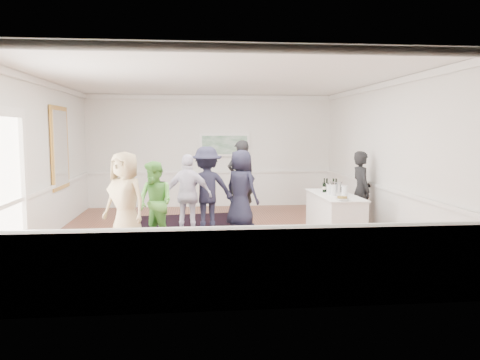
{
  "coord_description": "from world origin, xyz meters",
  "views": [
    {
      "loc": [
        -0.48,
        -9.47,
        2.18
      ],
      "look_at": [
        0.47,
        0.2,
        1.16
      ],
      "focal_mm": 35.0,
      "sensor_mm": 36.0,
      "label": 1
    }
  ],
  "objects": [
    {
      "name": "guest_green",
      "position": [
        -1.23,
        -0.48,
        0.8
      ],
      "size": [
        0.98,
        0.97,
        1.6
      ],
      "primitive_type": "imported",
      "rotation": [
        0.0,
        0.0,
        -0.74
      ],
      "color": "#60BE4C",
      "rests_on": "floor"
    },
    {
      "name": "landscape_painting",
      "position": [
        0.4,
        3.95,
        1.78
      ],
      "size": [
        1.44,
        0.06,
        0.66
      ],
      "color": "white",
      "rests_on": "wall_back"
    },
    {
      "name": "wainscoting",
      "position": [
        0.0,
        0.0,
        0.5
      ],
      "size": [
        7.0,
        8.0,
        1.0
      ],
      "primitive_type": null,
      "color": "white",
      "rests_on": "floor"
    },
    {
      "name": "ice_bucket",
      "position": [
        2.58,
        0.31,
        0.95
      ],
      "size": [
        0.26,
        0.26,
        0.24
      ],
      "primitive_type": "cylinder",
      "color": "silver",
      "rests_on": "serving_table"
    },
    {
      "name": "guest_dark_b",
      "position": [
        0.7,
        2.27,
        0.97
      ],
      "size": [
        0.81,
        0.64,
        1.95
      ],
      "primitive_type": "imported",
      "rotation": [
        0.0,
        0.0,
        3.41
      ],
      "color": "black",
      "rests_on": "floor"
    },
    {
      "name": "wall_back",
      "position": [
        0.0,
        4.0,
        1.6
      ],
      "size": [
        7.0,
        0.02,
        3.2
      ],
      "primitive_type": "cube",
      "color": "white",
      "rests_on": "floor"
    },
    {
      "name": "ceiling",
      "position": [
        0.0,
        0.0,
        3.2
      ],
      "size": [
        7.0,
        8.0,
        0.02
      ],
      "primitive_type": "cube",
      "color": "white",
      "rests_on": "wall_back"
    },
    {
      "name": "doorway",
      "position": [
        -3.45,
        -1.9,
        1.42
      ],
      "size": [
        0.1,
        1.78,
        2.56
      ],
      "color": "white",
      "rests_on": "wall_left"
    },
    {
      "name": "juice_pitchers",
      "position": [
        2.44,
        -0.1,
        0.96
      ],
      "size": [
        0.36,
        0.36,
        0.24
      ],
      "color": "#79A93C",
      "rests_on": "serving_table"
    },
    {
      "name": "wall_front",
      "position": [
        0.0,
        -4.0,
        1.6
      ],
      "size": [
        7.0,
        0.02,
        3.2
      ],
      "primitive_type": "cube",
      "color": "white",
      "rests_on": "floor"
    },
    {
      "name": "guest_tan",
      "position": [
        -1.73,
        -0.91,
        0.9
      ],
      "size": [
        1.05,
        0.97,
        1.81
      ],
      "primitive_type": "imported",
      "rotation": [
        0.0,
        0.0,
        -0.59
      ],
      "color": "tan",
      "rests_on": "floor"
    },
    {
      "name": "mirror",
      "position": [
        -3.45,
        1.3,
        1.8
      ],
      "size": [
        0.05,
        1.25,
        1.85
      ],
      "color": "gold",
      "rests_on": "wall_left"
    },
    {
      "name": "guest_navy",
      "position": [
        0.57,
        0.91,
        0.88
      ],
      "size": [
        0.99,
        1.01,
        1.76
      ],
      "primitive_type": "imported",
      "rotation": [
        0.0,
        0.0,
        2.32
      ],
      "color": "#1E1E32",
      "rests_on": "floor"
    },
    {
      "name": "area_rug",
      "position": [
        -0.55,
        0.73,
        0.01
      ],
      "size": [
        3.36,
        4.14,
        0.02
      ],
      "primitive_type": "cube",
      "rotation": [
        0.0,
        0.0,
        0.13
      ],
      "color": "black",
      "rests_on": "floor"
    },
    {
      "name": "serving_table",
      "position": [
        2.48,
        0.1,
        0.42
      ],
      "size": [
        0.79,
        2.07,
        0.84
      ],
      "color": "white",
      "rests_on": "floor"
    },
    {
      "name": "guest_dark_a",
      "position": [
        -0.21,
        0.7,
        0.92
      ],
      "size": [
        1.29,
        0.89,
        1.84
      ],
      "primitive_type": "imported",
      "rotation": [
        0.0,
        0.0,
        3.32
      ],
      "color": "#1E1E32",
      "rests_on": "floor"
    },
    {
      "name": "wine_bottles",
      "position": [
        2.51,
        0.53,
        0.99
      ],
      "size": [
        0.36,
        0.26,
        0.31
      ],
      "color": "black",
      "rests_on": "serving_table"
    },
    {
      "name": "guest_lilac",
      "position": [
        -0.6,
        0.25,
        0.85
      ],
      "size": [
        1.07,
        0.69,
        1.7
      ],
      "primitive_type": "imported",
      "rotation": [
        0.0,
        0.0,
        2.85
      ],
      "color": "silver",
      "rests_on": "floor"
    },
    {
      "name": "bartender",
      "position": [
        3.2,
        0.48,
        0.87
      ],
      "size": [
        0.44,
        0.65,
        1.74
      ],
      "primitive_type": "imported",
      "rotation": [
        0.0,
        0.0,
        1.6
      ],
      "color": "black",
      "rests_on": "floor"
    },
    {
      "name": "nut_bowl",
      "position": [
        2.37,
        -0.77,
        0.88
      ],
      "size": [
        0.26,
        0.26,
        0.08
      ],
      "color": "white",
      "rests_on": "serving_table"
    },
    {
      "name": "floor",
      "position": [
        0.0,
        0.0,
        0.0
      ],
      "size": [
        8.0,
        8.0,
        0.0
      ],
      "primitive_type": "plane",
      "color": "brown",
      "rests_on": "ground"
    },
    {
      "name": "wall_left",
      "position": [
        -3.5,
        0.0,
        1.6
      ],
      "size": [
        0.02,
        8.0,
        3.2
      ],
      "primitive_type": "cube",
      "color": "white",
      "rests_on": "floor"
    },
    {
      "name": "wall_right",
      "position": [
        3.5,
        0.0,
        1.6
      ],
      "size": [
        0.02,
        8.0,
        3.2
      ],
      "primitive_type": "cube",
      "color": "white",
      "rests_on": "floor"
    }
  ]
}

